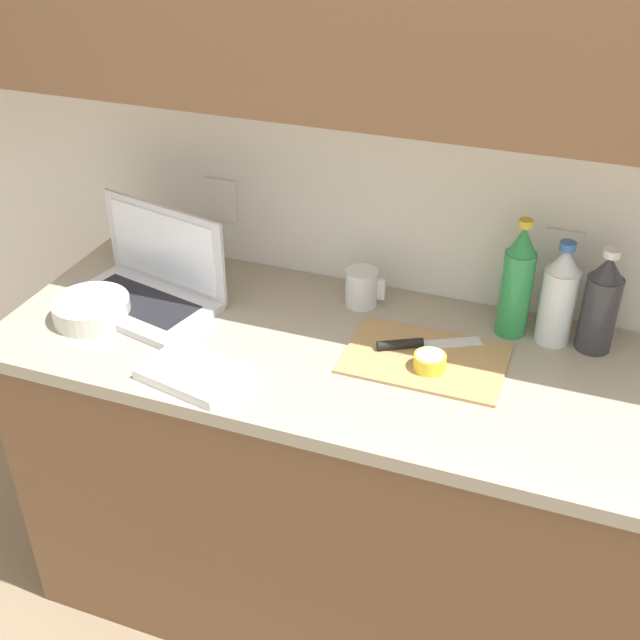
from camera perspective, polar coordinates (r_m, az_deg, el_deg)
name	(u,v)px	position (r m, az deg, el deg)	size (l,w,h in m)	color
ground_plane	(441,630)	(2.46, 8.61, -20.93)	(12.00, 12.00, 0.00)	#847056
wall_back	(531,46)	(1.79, 14.75, 18.33)	(5.20, 0.38, 2.60)	white
counter_unit	(465,516)	(2.12, 10.27, -13.57)	(2.31, 0.65, 0.89)	brown
laptop	(150,281)	(2.10, -11.99, 2.76)	(0.42, 0.31, 0.24)	silver
cutting_board	(425,359)	(1.87, 7.49, -2.74)	(0.37, 0.25, 0.01)	tan
knife	(412,344)	(1.89, 6.54, -1.69)	(0.24, 0.15, 0.02)	silver
lemon_half_cut	(430,362)	(1.82, 7.81, -2.95)	(0.07, 0.07, 0.04)	yellow
bottle_green_soda	(601,304)	(1.95, 19.34, 1.06)	(0.08, 0.08, 0.26)	#333338
bottle_oil_tall	(559,297)	(1.94, 16.60, 1.59)	(0.08, 0.08, 0.26)	silver
bottle_water_clear	(517,283)	(1.94, 13.83, 2.60)	(0.07, 0.07, 0.30)	#2D934C
measuring_cup	(362,287)	(2.05, 3.00, 2.33)	(0.10, 0.08, 0.10)	silver
bowl_white	(91,309)	(2.07, -15.94, 0.74)	(0.19, 0.19, 0.05)	beige
dish_towel	(194,372)	(1.82, -8.97, -3.68)	(0.22, 0.16, 0.02)	white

